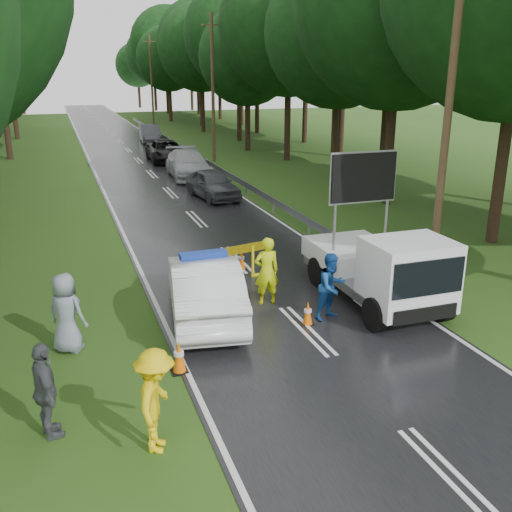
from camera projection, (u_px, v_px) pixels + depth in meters
name	position (u px, v px, depth m)	size (l,w,h in m)	color
ground	(306.00, 331.00, 14.60)	(160.00, 160.00, 0.00)	#284D16
road	(138.00, 161.00, 41.50)	(7.00, 140.00, 0.02)	black
guardrail	(189.00, 151.00, 42.19)	(0.12, 60.06, 0.70)	gray
utility_pole_near	(448.00, 117.00, 16.43)	(1.40, 0.24, 10.00)	#4E3124
utility_pole_mid	(213.00, 88.00, 39.75)	(1.40, 0.24, 10.00)	#4E3124
utility_pole_far	(152.00, 81.00, 63.07)	(1.40, 0.24, 10.00)	#4E3124
police_sedan	(204.00, 287.00, 15.18)	(2.51, 5.26, 1.83)	white
work_truck	(382.00, 268.00, 15.86)	(2.34, 5.18, 4.11)	gray
barrier	(231.00, 256.00, 17.66)	(2.72, 0.65, 1.15)	#FEEF0D
officer	(267.00, 271.00, 15.97)	(0.72, 0.47, 1.96)	#D5EE0C
civilian	(332.00, 286.00, 15.05)	(0.89, 0.69, 1.82)	#184C9F
bystander_left	(156.00, 401.00, 9.78)	(1.24, 0.71, 1.92)	yellow
bystander_mid	(46.00, 391.00, 10.13)	(1.09, 0.45, 1.86)	#464A4E
bystander_right	(66.00, 313.00, 13.27)	(0.95, 0.62, 1.93)	gray
queue_car_first	(213.00, 184.00, 29.35)	(1.73, 4.29, 1.46)	#414349
queue_car_second	(188.00, 164.00, 34.96)	(2.29, 5.63, 1.63)	#AEB2B6
queue_car_third	(166.00, 151.00, 40.99)	(2.46, 5.34, 1.48)	black
queue_car_fourth	(150.00, 134.00, 51.58)	(1.67, 4.80, 1.58)	#44464C
cone_near_left	(179.00, 357.00, 12.49)	(0.36, 0.36, 0.76)	black
cone_center	(308.00, 313.00, 14.84)	(0.31, 0.31, 0.66)	black
cone_far	(241.00, 260.00, 18.93)	(0.32, 0.32, 0.69)	black
cone_left_mid	(209.00, 324.00, 14.18)	(0.32, 0.32, 0.68)	black
cone_right	(389.00, 279.00, 17.15)	(0.35, 0.35, 0.74)	black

